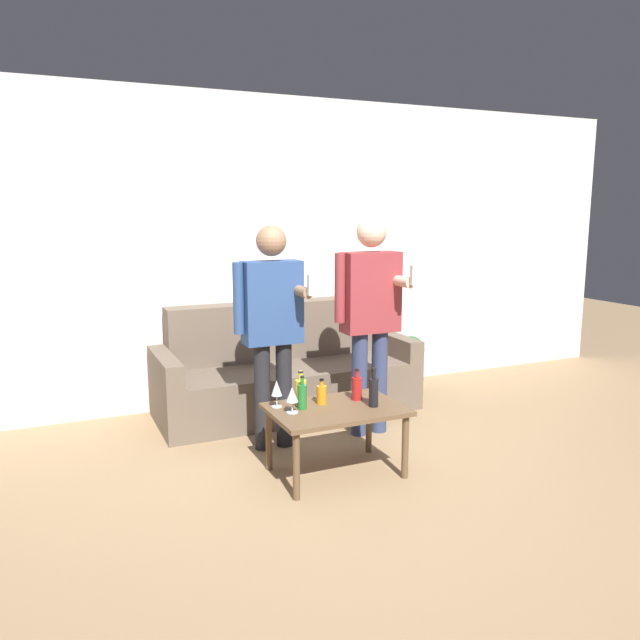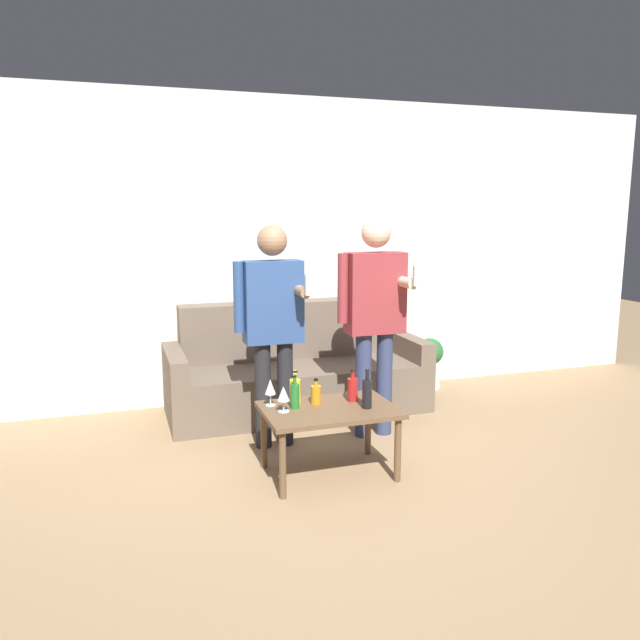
# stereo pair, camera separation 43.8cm
# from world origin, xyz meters

# --- Properties ---
(ground_plane) EXTENTS (16.00, 16.00, 0.00)m
(ground_plane) POSITION_xyz_m (0.00, 0.00, 0.00)
(ground_plane) COLOR #997A56
(wall_back) EXTENTS (8.00, 0.06, 2.70)m
(wall_back) POSITION_xyz_m (0.00, 2.32, 1.35)
(wall_back) COLOR silver
(wall_back) RESTS_ON ground_plane
(couch) EXTENTS (2.20, 0.83, 0.92)m
(couch) POSITION_xyz_m (0.12, 1.87, 0.32)
(couch) COLOR #6B5B4C
(couch) RESTS_ON ground_plane
(coffee_table) EXTENTS (0.86, 0.59, 0.45)m
(coffee_table) POSITION_xyz_m (-0.06, 0.49, 0.40)
(coffee_table) COLOR brown
(coffee_table) RESTS_ON ground_plane
(bottle_orange) EXTENTS (0.07, 0.07, 0.17)m
(bottle_orange) POSITION_xyz_m (-0.12, 0.60, 0.52)
(bottle_orange) COLOR orange
(bottle_orange) RESTS_ON coffee_table
(bottle_green) EXTENTS (0.07, 0.07, 0.21)m
(bottle_green) POSITION_xyz_m (0.14, 0.58, 0.54)
(bottle_green) COLOR #B21E1E
(bottle_green) RESTS_ON coffee_table
(bottle_dark) EXTENTS (0.06, 0.06, 0.26)m
(bottle_dark) POSITION_xyz_m (0.17, 0.41, 0.56)
(bottle_dark) COLOR black
(bottle_dark) RESTS_ON coffee_table
(bottle_yellow) EXTENTS (0.07, 0.07, 0.23)m
(bottle_yellow) POSITION_xyz_m (-0.24, 0.65, 0.54)
(bottle_yellow) COLOR yellow
(bottle_yellow) RESTS_ON coffee_table
(bottle_red) EXTENTS (0.06, 0.06, 0.22)m
(bottle_red) POSITION_xyz_m (-0.27, 0.55, 0.54)
(bottle_red) COLOR #23752D
(bottle_red) RESTS_ON coffee_table
(wine_glass_near) EXTENTS (0.07, 0.07, 0.18)m
(wine_glass_near) POSITION_xyz_m (-0.41, 0.66, 0.58)
(wine_glass_near) COLOR silver
(wine_glass_near) RESTS_ON coffee_table
(wine_glass_far) EXTENTS (0.08, 0.08, 0.17)m
(wine_glass_far) POSITION_xyz_m (-0.36, 0.51, 0.57)
(wine_glass_far) COLOR silver
(wine_glass_far) RESTS_ON coffee_table
(person_standing_left) EXTENTS (0.49, 0.42, 1.61)m
(person_standing_left) POSITION_xyz_m (-0.28, 1.10, 0.95)
(person_standing_left) COLOR #232328
(person_standing_left) RESTS_ON ground_plane
(person_standing_right) EXTENTS (0.51, 0.43, 1.66)m
(person_standing_right) POSITION_xyz_m (0.50, 1.07, 0.98)
(person_standing_right) COLOR navy
(person_standing_right) RESTS_ON ground_plane
(potted_plant) EXTENTS (0.26, 0.26, 0.49)m
(potted_plant) POSITION_xyz_m (1.53, 2.09, 0.29)
(potted_plant) COLOR silver
(potted_plant) RESTS_ON ground_plane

